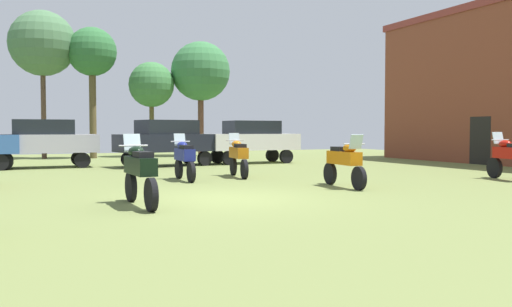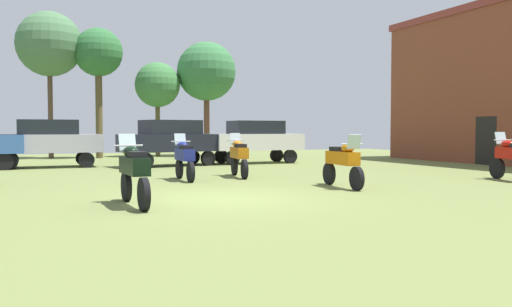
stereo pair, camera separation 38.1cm
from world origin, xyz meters
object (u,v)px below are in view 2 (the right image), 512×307
at_px(car_1, 256,138).
at_px(motorcycle_8, 184,157).
at_px(motorcycle_4, 343,161).
at_px(tree_3, 157,85).
at_px(car_2, 48,140).
at_px(tree_7, 98,54).
at_px(tree_6, 206,72).
at_px(motorcycle_1, 239,155).
at_px(car_3, 171,139).
at_px(motorcycle_2, 134,170).
at_px(tree_4, 49,45).

bearing_deg(car_1, motorcycle_8, 141.24).
height_order(motorcycle_4, tree_3, tree_3).
height_order(car_2, tree_7, tree_7).
bearing_deg(tree_6, motorcycle_1, -103.47).
xyz_separation_m(car_3, tree_7, (-2.06, 8.01, 4.58)).
xyz_separation_m(car_1, tree_7, (-6.22, 7.69, 4.58)).
bearing_deg(tree_6, motorcycle_2, -111.63).
bearing_deg(motorcycle_8, car_1, 53.96).
xyz_separation_m(tree_4, tree_6, (8.83, -0.41, -1.16)).
xyz_separation_m(car_3, tree_6, (4.26, 8.23, 3.90)).
bearing_deg(motorcycle_2, tree_3, 73.86).
bearing_deg(motorcycle_4, motorcycle_2, 18.02).
relative_size(car_1, tree_7, 0.60).
relative_size(motorcycle_2, tree_7, 0.32).
bearing_deg(car_3, tree_4, 16.22).
relative_size(motorcycle_1, tree_6, 0.32).
bearing_deg(motorcycle_8, tree_6, 71.22).
relative_size(car_2, car_3, 0.94).
distance_m(tree_4, tree_7, 2.63).
xyz_separation_m(car_2, tree_4, (0.38, 7.57, 5.06)).
height_order(motorcycle_8, tree_6, tree_6).
bearing_deg(motorcycle_4, car_3, -73.06).
relative_size(motorcycle_1, motorcycle_4, 0.96).
distance_m(motorcycle_8, car_1, 8.86).
distance_m(car_3, tree_3, 9.18).
distance_m(motorcycle_4, car_3, 10.69).
relative_size(motorcycle_2, car_1, 0.53).
xyz_separation_m(motorcycle_4, motorcycle_8, (-3.44, 3.75, -0.01)).
relative_size(motorcycle_1, tree_4, 0.27).
relative_size(car_2, tree_7, 0.60).
xyz_separation_m(motorcycle_1, motorcycle_8, (-2.00, -0.45, -0.01)).
relative_size(motorcycle_8, car_2, 0.48).
distance_m(car_2, tree_4, 9.12).
xyz_separation_m(car_2, car_3, (4.95, -1.07, 0.00)).
height_order(motorcycle_4, car_3, car_3).
bearing_deg(tree_6, tree_3, 173.49).
bearing_deg(car_3, motorcycle_2, 151.03).
xyz_separation_m(motorcycle_1, motorcycle_4, (1.43, -4.19, -0.00)).
distance_m(motorcycle_8, tree_4, 16.65).
bearing_deg(car_2, tree_7, -22.59).
relative_size(motorcycle_1, motorcycle_2, 0.95).
xyz_separation_m(car_2, tree_7, (2.89, 6.94, 4.58)).
bearing_deg(motorcycle_1, car_3, 105.82).
xyz_separation_m(motorcycle_4, car_3, (-2.23, 10.45, 0.45)).
distance_m(motorcycle_1, tree_6, 15.52).
distance_m(motorcycle_2, car_3, 12.40).
distance_m(motorcycle_4, tree_6, 19.29).
bearing_deg(tree_6, car_2, -142.16).
bearing_deg(tree_7, car_3, -75.56).
bearing_deg(tree_3, car_3, -98.93).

